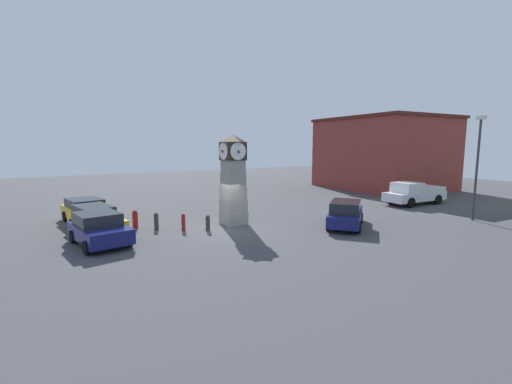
% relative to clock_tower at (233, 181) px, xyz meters
% --- Properties ---
extents(ground_plane, '(88.54, 88.54, 0.00)m').
position_rel_clock_tower_xyz_m(ground_plane, '(0.83, -1.13, -2.68)').
color(ground_plane, '#424247').
extents(clock_tower, '(1.69, 1.71, 5.45)m').
position_rel_clock_tower_xyz_m(clock_tower, '(0.00, 0.00, 0.00)').
color(clock_tower, gray).
rests_on(clock_tower, ground_plane).
extents(bollard_near_tower, '(0.31, 0.31, 1.07)m').
position_rel_clock_tower_xyz_m(bollard_near_tower, '(-2.03, -5.40, -2.14)').
color(bollard_near_tower, maroon).
rests_on(bollard_near_tower, ground_plane).
extents(bollard_mid_row, '(0.25, 0.25, 0.99)m').
position_rel_clock_tower_xyz_m(bollard_mid_row, '(-1.05, -4.45, -2.18)').
color(bollard_mid_row, '#333338').
rests_on(bollard_mid_row, ground_plane).
extents(bollard_far_row, '(0.22, 0.22, 0.98)m').
position_rel_clock_tower_xyz_m(bollard_far_row, '(0.01, -3.22, -2.18)').
color(bollard_far_row, maroon).
rests_on(bollard_far_row, ground_plane).
extents(bollard_end_row, '(0.25, 0.25, 0.92)m').
position_rel_clock_tower_xyz_m(bollard_end_row, '(0.79, -2.07, -2.21)').
color(bollard_end_row, '#333338').
rests_on(bollard_end_row, ground_plane).
extents(car_navy_sedan, '(4.62, 2.69, 1.47)m').
position_rel_clock_tower_xyz_m(car_navy_sedan, '(-5.25, -7.63, -1.92)').
color(car_navy_sedan, gold).
rests_on(car_navy_sedan, ground_plane).
extents(car_near_tower, '(4.82, 2.65, 1.45)m').
position_rel_clock_tower_xyz_m(car_near_tower, '(-2.34, -7.45, -1.93)').
color(car_near_tower, gold).
rests_on(car_near_tower, ground_plane).
extents(car_by_building, '(4.13, 2.57, 1.54)m').
position_rel_clock_tower_xyz_m(car_by_building, '(0.46, -7.63, -1.89)').
color(car_by_building, navy).
rests_on(car_by_building, ground_plane).
extents(car_far_lot, '(4.12, 4.53, 1.58)m').
position_rel_clock_tower_xyz_m(car_far_lot, '(4.22, 5.25, -1.88)').
color(car_far_lot, navy).
rests_on(car_far_lot, ground_plane).
extents(pickup_truck, '(2.39, 5.62, 1.85)m').
position_rel_clock_tower_xyz_m(pickup_truck, '(1.67, 15.87, -1.75)').
color(pickup_truck, silver).
rests_on(pickup_truck, ground_plane).
extents(street_lamp_near_road, '(0.50, 0.24, 6.62)m').
position_rel_clock_tower_xyz_m(street_lamp_near_road, '(7.31, 13.56, 1.13)').
color(street_lamp_near_road, '#333338').
rests_on(street_lamp_near_road, ground_plane).
extents(warehouse_blue_far, '(13.20, 11.53, 7.82)m').
position_rel_clock_tower_xyz_m(warehouse_blue_far, '(-6.94, 22.77, 1.24)').
color(warehouse_blue_far, maroon).
rests_on(warehouse_blue_far, ground_plane).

